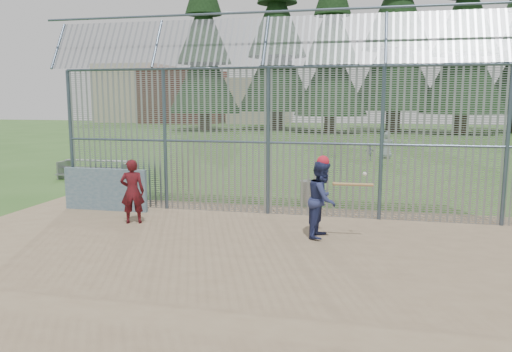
% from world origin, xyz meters
% --- Properties ---
extents(ground, '(120.00, 120.00, 0.00)m').
position_xyz_m(ground, '(0.00, 0.00, 0.00)').
color(ground, '#2D511E').
rests_on(ground, ground).
extents(dirt_infield, '(14.00, 10.00, 0.02)m').
position_xyz_m(dirt_infield, '(0.00, -0.50, 0.01)').
color(dirt_infield, '#756047').
rests_on(dirt_infield, ground).
extents(dugout_wall, '(2.50, 0.12, 1.20)m').
position_xyz_m(dugout_wall, '(-4.60, 2.90, 0.62)').
color(dugout_wall, '#38566B').
rests_on(dugout_wall, dirt_infield).
extents(batter, '(0.78, 0.94, 1.77)m').
position_xyz_m(batter, '(1.68, 1.45, 0.90)').
color(batter, navy).
rests_on(batter, dirt_infield).
extents(onlooker, '(0.70, 0.57, 1.65)m').
position_xyz_m(onlooker, '(-3.16, 1.70, 0.84)').
color(onlooker, maroon).
rests_on(onlooker, dirt_infield).
extents(bg_kid_standing, '(0.73, 0.48, 1.47)m').
position_xyz_m(bg_kid_standing, '(3.66, 18.02, 0.74)').
color(bg_kid_standing, gray).
rests_on(bg_kid_standing, ground).
extents(bg_kid_seated, '(0.53, 0.29, 0.85)m').
position_xyz_m(bg_kid_seated, '(2.75, 16.62, 0.43)').
color(bg_kid_seated, slate).
rests_on(bg_kid_seated, ground).
extents(batting_gear, '(1.27, 0.34, 0.66)m').
position_xyz_m(batting_gear, '(1.80, 1.42, 1.68)').
color(batting_gear, red).
rests_on(batting_gear, ground).
extents(trash_can, '(0.56, 0.56, 0.82)m').
position_xyz_m(trash_can, '(0.96, 4.99, 0.38)').
color(trash_can, gray).
rests_on(trash_can, ground).
extents(bleacher, '(3.00, 0.95, 0.72)m').
position_xyz_m(bleacher, '(-7.94, 8.02, 0.41)').
color(bleacher, gray).
rests_on(bleacher, ground).
extents(backstop_fence, '(20.09, 0.81, 5.30)m').
position_xyz_m(backstop_fence, '(1.81, 3.43, 2.36)').
color(backstop_fence, '#47566B').
rests_on(backstop_fence, ground).
extents(conifer_row, '(38.48, 12.26, 20.20)m').
position_xyz_m(conifer_row, '(1.93, 41.51, 10.83)').
color(conifer_row, '#332319').
rests_on(conifer_row, ground).
extents(distant_buildings, '(26.50, 10.50, 8.00)m').
position_xyz_m(distant_buildings, '(-23.18, 56.49, 3.60)').
color(distant_buildings, brown).
rests_on(distant_buildings, ground).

